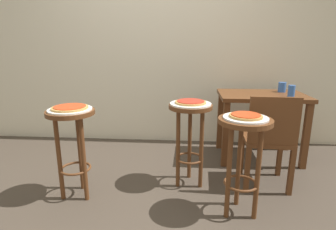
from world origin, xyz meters
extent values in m
plane|color=#42382D|center=(0.00, 0.00, 0.00)|extent=(6.00, 6.00, 0.00)
cube|color=beige|center=(0.00, 1.65, 1.50)|extent=(6.00, 0.10, 3.00)
cylinder|color=#5B3319|center=(0.79, 0.03, 0.73)|extent=(0.38, 0.38, 0.03)
cylinder|color=#5B3319|center=(0.79, 0.15, 0.36)|extent=(0.04, 0.04, 0.71)
cylinder|color=#5B3319|center=(0.69, -0.03, 0.36)|extent=(0.04, 0.04, 0.71)
cylinder|color=#5B3319|center=(0.89, -0.03, 0.36)|extent=(0.04, 0.04, 0.71)
torus|color=#5B3319|center=(0.79, 0.03, 0.25)|extent=(0.25, 0.25, 0.02)
cylinder|color=silver|center=(0.79, 0.03, 0.76)|extent=(0.31, 0.31, 0.01)
cylinder|color=#B78442|center=(0.79, 0.03, 0.77)|extent=(0.23, 0.23, 0.01)
cylinder|color=red|center=(0.79, 0.03, 0.78)|extent=(0.20, 0.20, 0.01)
cylinder|color=#5B3319|center=(-0.54, 0.18, 0.73)|extent=(0.38, 0.38, 0.03)
cylinder|color=#5B3319|center=(-0.54, 0.30, 0.36)|extent=(0.04, 0.04, 0.71)
cylinder|color=#5B3319|center=(-0.64, 0.12, 0.36)|extent=(0.04, 0.04, 0.71)
cylinder|color=#5B3319|center=(-0.44, 0.12, 0.36)|extent=(0.04, 0.04, 0.71)
torus|color=#5B3319|center=(-0.54, 0.18, 0.25)|extent=(0.25, 0.25, 0.02)
cylinder|color=white|center=(-0.54, 0.18, 0.76)|extent=(0.34, 0.34, 0.01)
cylinder|color=tan|center=(-0.54, 0.18, 0.77)|extent=(0.28, 0.28, 0.01)
cylinder|color=red|center=(-0.54, 0.18, 0.78)|extent=(0.25, 0.25, 0.01)
cylinder|color=#5B3319|center=(0.40, 0.46, 0.73)|extent=(0.38, 0.38, 0.03)
cylinder|color=#5B3319|center=(0.40, 0.58, 0.36)|extent=(0.04, 0.04, 0.71)
cylinder|color=#5B3319|center=(0.30, 0.40, 0.36)|extent=(0.04, 0.04, 0.71)
cylinder|color=#5B3319|center=(0.51, 0.40, 0.36)|extent=(0.04, 0.04, 0.71)
torus|color=#5B3319|center=(0.40, 0.46, 0.25)|extent=(0.25, 0.25, 0.02)
cylinder|color=white|center=(0.40, 0.46, 0.76)|extent=(0.36, 0.36, 0.01)
cylinder|color=tan|center=(0.40, 0.46, 0.77)|extent=(0.27, 0.27, 0.01)
cylinder|color=red|center=(0.40, 0.46, 0.78)|extent=(0.24, 0.24, 0.01)
cube|color=#5B3319|center=(1.18, 1.13, 0.71)|extent=(0.91, 0.62, 0.04)
cube|color=#5B3319|center=(0.77, 0.87, 0.35)|extent=(0.06, 0.06, 0.69)
cube|color=#5B3319|center=(1.58, 0.87, 0.35)|extent=(0.06, 0.06, 0.69)
cube|color=#5B3319|center=(0.77, 1.38, 0.35)|extent=(0.06, 0.06, 0.69)
cube|color=#5B3319|center=(1.58, 1.38, 0.35)|extent=(0.06, 0.06, 0.69)
cylinder|color=#3360B2|center=(1.42, 0.95, 0.79)|extent=(0.07, 0.07, 0.12)
cylinder|color=#3360B2|center=(1.42, 1.26, 0.79)|extent=(0.08, 0.08, 0.11)
cube|color=#5B3319|center=(1.09, 0.52, 0.43)|extent=(0.42, 0.42, 0.04)
cube|color=#5B3319|center=(1.08, 0.34, 0.65)|extent=(0.40, 0.05, 0.40)
cube|color=#5B3319|center=(1.28, 0.69, 0.21)|extent=(0.04, 0.04, 0.42)
cube|color=#5B3319|center=(0.92, 0.71, 0.21)|extent=(0.04, 0.04, 0.42)
cube|color=#5B3319|center=(1.26, 0.33, 0.21)|extent=(0.04, 0.04, 0.42)
cube|color=#5B3319|center=(0.90, 0.35, 0.21)|extent=(0.04, 0.04, 0.42)
camera|label=1|loc=(0.39, -1.84, 1.26)|focal=29.11mm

